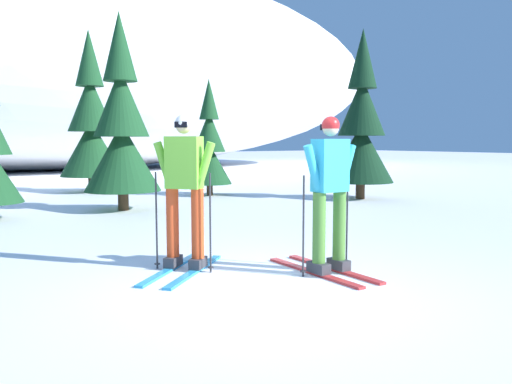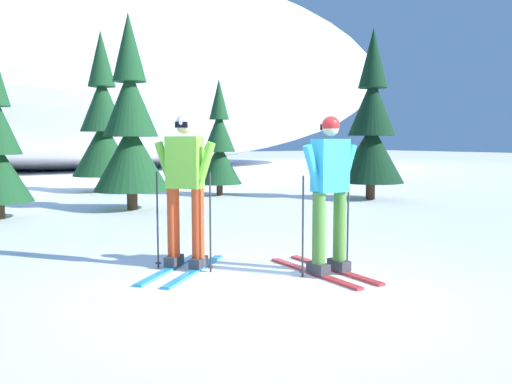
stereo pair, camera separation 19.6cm
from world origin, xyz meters
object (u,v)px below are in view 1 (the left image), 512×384
skier_cyan_jacket (329,192)px  pine_tree_far_right (361,129)px  pine_tree_center_right (91,125)px  pine_tree_right (209,147)px  pine_tree_center (122,128)px  skier_lime_jacket (184,188)px

skier_cyan_jacket → pine_tree_far_right: bearing=42.4°
skier_cyan_jacket → pine_tree_center_right: bearing=87.1°
skier_cyan_jacket → pine_tree_right: (3.04, 8.46, 0.41)m
pine_tree_center → pine_tree_right: 3.60m
skier_cyan_jacket → pine_tree_right: 8.99m
pine_tree_right → pine_tree_center_right: bearing=131.1°
pine_tree_center → pine_tree_center_right: bearing=81.8°
pine_tree_center → pine_tree_right: pine_tree_center is taller
pine_tree_right → pine_tree_far_right: (2.94, -2.99, 0.49)m
skier_cyan_jacket → pine_tree_right: size_ratio=0.56×
skier_lime_jacket → skier_cyan_jacket: bearing=-39.8°
pine_tree_center_right → pine_tree_right: (2.47, -2.83, -0.65)m
skier_cyan_jacket → pine_tree_right: pine_tree_right is taller
skier_lime_jacket → pine_tree_right: (4.35, 7.36, 0.39)m
pine_tree_center → pine_tree_right: size_ratio=1.33×
pine_tree_center → pine_tree_far_right: bearing=-11.8°
skier_lime_jacket → pine_tree_far_right: (7.29, 4.37, 0.88)m
pine_tree_right → skier_lime_jacket: bearing=-120.6°
pine_tree_far_right → skier_lime_jacket: bearing=-149.1°
pine_tree_center → pine_tree_center_right: size_ratio=0.90×
skier_lime_jacket → pine_tree_right: size_ratio=0.57×
pine_tree_center_right → pine_tree_far_right: (5.41, -5.83, -0.16)m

